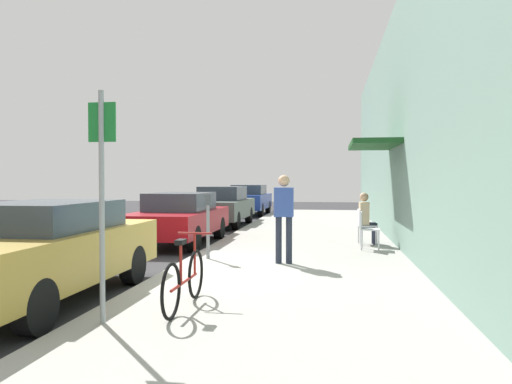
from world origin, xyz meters
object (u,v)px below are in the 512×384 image
Objects in this scene: pedestrian_standing at (284,211)px; parked_car_3 at (249,199)px; parking_meter at (208,221)px; street_sign at (102,188)px; cafe_chair_0 at (367,228)px; parked_car_1 at (179,217)px; parked_car_0 at (42,250)px; parked_car_2 at (222,206)px; cafe_chair_1 at (364,224)px; bicycle_0 at (185,279)px; seated_patron_1 at (366,216)px.

parked_car_3 is at bearing 102.02° from pedestrian_standing.
parking_meter is (1.55, -14.37, 0.12)m from parked_car_3.
street_sign reaches higher than cafe_chair_0.
parked_car_1 is 5.06× the size of cafe_chair_0.
parked_car_0 is 17.76m from parked_car_3.
street_sign is (1.50, -12.90, 0.88)m from parked_car_2.
parked_car_0 is 5.06× the size of cafe_chair_1.
parked_car_1 is 4.86m from cafe_chair_1.
parked_car_0 reaches higher than cafe_chair_0.
bicycle_0 is 1.97× the size of cafe_chair_0.
bicycle_0 is at bearing -104.82° from pedestrian_standing.
parking_meter is (1.55, 3.39, 0.14)m from parked_car_0.
street_sign reaches higher than parked_car_2.
parked_car_3 is 5.06× the size of cafe_chair_1.
cafe_chair_1 is at bearing 40.38° from parking_meter.
parked_car_2 reaches higher than parking_meter.
parked_car_3 is at bearing 94.52° from street_sign.
cafe_chair_1 is (3.30, 2.81, -0.26)m from parking_meter.
street_sign is (1.50, -7.60, 0.92)m from parked_car_1.
parking_meter is at bearing 99.88° from bicycle_0.
bicycle_0 is (2.22, -0.45, -0.26)m from parked_car_0.
street_sign is at bearing -90.62° from parking_meter.
parked_car_1 reaches higher than cafe_chair_1.
seated_patron_1 is (3.36, 2.81, -0.07)m from parking_meter.
street_sign is at bearing -85.48° from parked_car_3.
parked_car_1 is 11.37m from parked_car_3.
street_sign reaches higher than parking_meter.
bicycle_0 is at bearing -83.06° from parked_car_3.
seated_patron_1 is (2.69, 6.64, 0.34)m from bicycle_0.
cafe_chair_0 is 0.95m from cafe_chair_1.
parked_car_0 reaches higher than cafe_chair_1.
parked_car_1 is at bearing -90.00° from parked_car_2.
parked_car_3 is at bearing 96.94° from bicycle_0.
seated_patron_1 reaches higher than cafe_chair_0.
seated_patron_1 is 3.65m from pedestrian_standing.
parked_car_1 is 4.92m from seated_patron_1.
seated_patron_1 is at bearing 39.92° from parking_meter.
street_sign is at bearing -133.21° from bicycle_0.
seated_patron_1 is 0.76× the size of pedestrian_standing.
seated_patron_1 is at bearing -2.26° from parked_car_1.
parking_meter is 0.51× the size of street_sign.
parked_car_1 is 5.29m from parked_car_2.
parked_car_1 is 3.33× the size of parking_meter.
seated_patron_1 is at bearing -48.18° from parked_car_2.
parking_meter is at bearing -62.72° from parked_car_1.
parked_car_0 is at bearing -90.00° from parked_car_2.
parked_car_1 reaches higher than cafe_chair_0.
parked_car_0 is 2.13m from street_sign.
cafe_chair_1 is at bearing -175.89° from seated_patron_1.
parked_car_1 is 3.41× the size of seated_patron_1.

